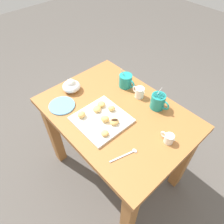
{
  "coord_description": "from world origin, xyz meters",
  "views": [
    {
      "loc": [
        0.64,
        -0.62,
        1.68
      ],
      "look_at": [
        -0.0,
        -0.03,
        0.76
      ],
      "focal_mm": 33.28,
      "sensor_mm": 36.0,
      "label": 1
    }
  ],
  "objects": [
    {
      "name": "coffee_mug_teal_left",
      "position": [
        -0.14,
        0.22,
        0.79
      ],
      "size": [
        0.13,
        0.09,
        0.14
      ],
      "color": "teal",
      "rests_on": "dining_table"
    },
    {
      "name": "beignet_1",
      "position": [
        -0.1,
        -0.19,
        0.77
      ],
      "size": [
        0.06,
        0.07,
        0.04
      ],
      "primitive_type": "ellipsoid",
      "rotation": [
        0.0,
        0.0,
        2.02
      ],
      "color": "#E5B260",
      "rests_on": "pastry_plate_square"
    },
    {
      "name": "saucer_sky_left",
      "position": [
        -0.27,
        -0.23,
        0.74
      ],
      "size": [
        0.17,
        0.17,
        0.01
      ],
      "primitive_type": "cylinder",
      "color": "#66A8DB",
      "rests_on": "dining_table"
    },
    {
      "name": "beignet_3",
      "position": [
        -0.02,
        -0.02,
        0.77
      ],
      "size": [
        0.06,
        0.06,
        0.03
      ],
      "primitive_type": "ellipsoid",
      "rotation": [
        0.0,
        0.0,
        5.24
      ],
      "color": "#E5B260",
      "rests_on": "pastry_plate_square"
    },
    {
      "name": "loose_spoon_near_saucer",
      "position": [
        0.26,
        -0.17,
        0.74
      ],
      "size": [
        0.06,
        0.16,
        0.01
      ],
      "color": "silver",
      "rests_on": "dining_table"
    },
    {
      "name": "dining_table",
      "position": [
        0.0,
        0.0,
        0.58
      ],
      "size": [
        0.96,
        0.69,
        0.74
      ],
      "color": "#A36633",
      "rests_on": "ground_plane"
    },
    {
      "name": "beignet_5",
      "position": [
        0.02,
        -0.11,
        0.77
      ],
      "size": [
        0.07,
        0.06,
        0.04
      ],
      "primitive_type": "ellipsoid",
      "rotation": [
        0.0,
        0.0,
        5.12
      ],
      "color": "#E5B260",
      "rests_on": "pastry_plate_square"
    },
    {
      "name": "beignet_2",
      "position": [
        0.07,
        -0.08,
        0.77
      ],
      "size": [
        0.06,
        0.07,
        0.03
      ],
      "primitive_type": "ellipsoid",
      "rotation": [
        0.0,
        0.0,
        1.28
      ],
      "color": "#E5B260",
      "rests_on": "pastry_plate_square"
    },
    {
      "name": "cream_pitcher_white",
      "position": [
        0.0,
        0.21,
        0.78
      ],
      "size": [
        0.1,
        0.06,
        0.07
      ],
      "color": "white",
      "rests_on": "dining_table"
    },
    {
      "name": "beignet_0",
      "position": [
        0.1,
        -0.18,
        0.77
      ],
      "size": [
        0.06,
        0.06,
        0.03
      ],
      "primitive_type": "ellipsoid",
      "rotation": [
        0.0,
        0.0,
        0.49
      ],
      "color": "#E5B260",
      "rests_on": "pastry_plate_square"
    },
    {
      "name": "ground_plane",
      "position": [
        0.0,
        0.0,
        0.0
      ],
      "size": [
        8.0,
        8.0,
        0.0
      ],
      "primitive_type": "plane",
      "color": "#514C47"
    },
    {
      "name": "coffee_mug_teal_right",
      "position": [
        0.15,
        0.22,
        0.79
      ],
      "size": [
        0.13,
        0.09,
        0.15
      ],
      "color": "teal",
      "rests_on": "dining_table"
    },
    {
      "name": "chocolate_sauce_pitcher",
      "position": [
        0.36,
        0.06,
        0.77
      ],
      "size": [
        0.09,
        0.05,
        0.06
      ],
      "color": "white",
      "rests_on": "dining_table"
    },
    {
      "name": "pastry_plate_square",
      "position": [
        -0.01,
        -0.12,
        0.74
      ],
      "size": [
        0.29,
        0.29,
        0.02
      ],
      "primitive_type": "cube",
      "color": "white",
      "rests_on": "dining_table"
    },
    {
      "name": "ice_cream_bowl",
      "position": [
        -0.36,
        -0.09,
        0.77
      ],
      "size": [
        0.12,
        0.12,
        0.09
      ],
      "color": "white",
      "rests_on": "dining_table"
    },
    {
      "name": "beignet_4",
      "position": [
        -0.08,
        -0.09,
        0.77
      ],
      "size": [
        0.07,
        0.07,
        0.03
      ],
      "primitive_type": "ellipsoid",
      "rotation": [
        0.0,
        0.0,
        4.02
      ],
      "color": "#E5B260",
      "rests_on": "pastry_plate_square"
    },
    {
      "name": "beignet_6",
      "position": [
        -0.09,
        -0.05,
        0.77
      ],
      "size": [
        0.05,
        0.05,
        0.03
      ],
      "primitive_type": "ellipsoid",
      "rotation": [
        0.0,
        0.0,
        1.59
      ],
      "color": "#E5B260",
      "rests_on": "pastry_plate_square"
    },
    {
      "name": "chocolate_drizzle_2",
      "position": [
        0.07,
        -0.08,
        0.78
      ],
      "size": [
        0.04,
        0.04,
        0.0
      ],
      "primitive_type": "ellipsoid",
      "rotation": [
        0.0,
        0.0,
        0.88
      ],
      "color": "black",
      "rests_on": "beignet_2"
    }
  ]
}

